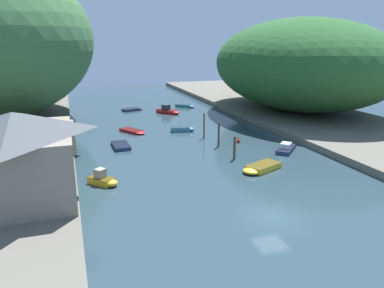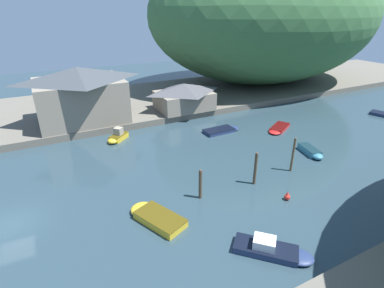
{
  "view_description": "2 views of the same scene",
  "coord_description": "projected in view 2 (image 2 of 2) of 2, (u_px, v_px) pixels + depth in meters",
  "views": [
    {
      "loc": [
        -14.91,
        -24.05,
        13.84
      ],
      "look_at": [
        -2.3,
        13.56,
        2.73
      ],
      "focal_mm": 35.0,
      "sensor_mm": 36.0,
      "label": 1
    },
    {
      "loc": [
        22.69,
        4.17,
        15.33
      ],
      "look_at": [
        -1.53,
        16.55,
        2.81
      ],
      "focal_mm": 28.0,
      "sensor_mm": 36.0,
      "label": 2
    }
  ],
  "objects": [
    {
      "name": "boat_yellow_tender",
      "position": [
        312.0,
        152.0,
        33.89
      ],
      "size": [
        3.88,
        2.07,
        0.69
      ],
      "rotation": [
        0.0,
        0.0,
        4.47
      ],
      "color": "teal",
      "rests_on": "water_surface"
    },
    {
      "name": "boat_white_cruiser",
      "position": [
        273.0,
        250.0,
        20.25
      ],
      "size": [
        4.91,
        4.9,
        1.13
      ],
      "rotation": [
        0.0,
        0.0,
        5.5
      ],
      "color": "navy",
      "rests_on": "water_surface"
    },
    {
      "name": "mooring_post_middle",
      "position": [
        255.0,
        168.0,
        27.76
      ],
      "size": [
        0.28,
        0.28,
        3.33
      ],
      "color": "#4C3D2D",
      "rests_on": "water_surface"
    },
    {
      "name": "boat_red_skiff",
      "position": [
        223.0,
        130.0,
        40.3
      ],
      "size": [
        2.2,
        5.15,
        0.44
      ],
      "rotation": [
        0.0,
        0.0,
        0.03
      ],
      "color": "navy",
      "rests_on": "water_surface"
    },
    {
      "name": "waterfront_building",
      "position": [
        80.0,
        94.0,
        40.31
      ],
      "size": [
        9.63,
        12.06,
        7.28
      ],
      "color": "gray",
      "rests_on": "left_bank"
    },
    {
      "name": "boat_mid_channel",
      "position": [
        117.0,
        137.0,
        37.45
      ],
      "size": [
        3.11,
        3.25,
        1.57
      ],
      "rotation": [
        0.0,
        0.0,
        3.87
      ],
      "color": "gold",
      "rests_on": "water_surface"
    },
    {
      "name": "channel_buoy_near",
      "position": [
        287.0,
        197.0,
        25.99
      ],
      "size": [
        0.53,
        0.53,
        0.79
      ],
      "color": "red",
      "rests_on": "water_surface"
    },
    {
      "name": "person_on_quay",
      "position": [
        100.0,
        119.0,
        39.16
      ],
      "size": [
        0.24,
        0.39,
        1.69
      ],
      "rotation": [
        0.0,
        0.0,
        1.52
      ],
      "color": "#282D3D",
      "rests_on": "left_bank"
    },
    {
      "name": "left_bank",
      "position": [
        197.0,
        94.0,
        56.06
      ],
      "size": [
        22.0,
        120.0,
        0.93
      ],
      "color": "#666056",
      "rests_on": "ground"
    },
    {
      "name": "boat_far_upstream",
      "position": [
        278.0,
        129.0,
        40.71
      ],
      "size": [
        3.83,
        4.95,
        0.42
      ],
      "rotation": [
        0.0,
        0.0,
        3.67
      ],
      "color": "red",
      "rests_on": "water_surface"
    },
    {
      "name": "boat_open_rowboat",
      "position": [
        155.0,
        216.0,
        23.57
      ],
      "size": [
        5.39,
        3.85,
        0.63
      ],
      "rotation": [
        0.0,
        0.0,
        1.98
      ],
      "color": "gold",
      "rests_on": "water_surface"
    },
    {
      "name": "water_surface",
      "position": [
        299.0,
        149.0,
        35.44
      ],
      "size": [
        130.0,
        130.0,
        0.0
      ],
      "primitive_type": "plane",
      "color": "#283D47",
      "rests_on": "ground"
    },
    {
      "name": "mooring_post_fourth",
      "position": [
        293.0,
        155.0,
        29.93
      ],
      "size": [
        0.23,
        0.23,
        3.71
      ],
      "color": "brown",
      "rests_on": "water_surface"
    },
    {
      "name": "hillside_left",
      "position": [
        268.0,
        16.0,
        58.05
      ],
      "size": [
        34.28,
        48.0,
        25.6
      ],
      "color": "#3D6B3D",
      "rests_on": "left_bank"
    },
    {
      "name": "boathouse_shed",
      "position": [
        184.0,
        96.0,
        45.57
      ],
      "size": [
        6.55,
        8.7,
        3.91
      ],
      "color": "gray",
      "rests_on": "left_bank"
    },
    {
      "name": "mooring_post_second",
      "position": [
        200.0,
        184.0,
        25.77
      ],
      "size": [
        0.3,
        0.3,
        2.86
      ],
      "color": "#4C3D2D",
      "rests_on": "water_surface"
    }
  ]
}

